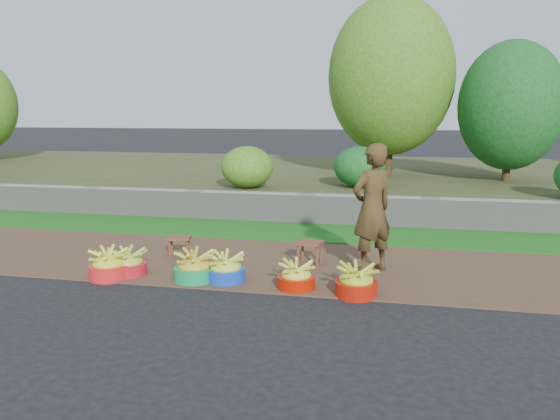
% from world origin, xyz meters
% --- Properties ---
extents(ground_plane, '(120.00, 120.00, 0.00)m').
position_xyz_m(ground_plane, '(0.00, 0.00, 0.00)').
color(ground_plane, black).
rests_on(ground_plane, ground).
extents(dirt_shoulder, '(80.00, 2.50, 0.02)m').
position_xyz_m(dirt_shoulder, '(0.00, 1.25, 0.01)').
color(dirt_shoulder, '#4E3626').
rests_on(dirt_shoulder, ground).
extents(grass_verge, '(80.00, 1.50, 0.04)m').
position_xyz_m(grass_verge, '(0.00, 3.25, 0.02)').
color(grass_verge, '#1B6218').
rests_on(grass_verge, ground).
extents(retaining_wall, '(80.00, 0.35, 0.55)m').
position_xyz_m(retaining_wall, '(0.00, 4.10, 0.28)').
color(retaining_wall, gray).
rests_on(retaining_wall, ground).
extents(earth_bank, '(80.00, 10.00, 0.50)m').
position_xyz_m(earth_bank, '(0.00, 9.00, 0.25)').
color(earth_bank, '#3E4221').
rests_on(earth_bank, ground).
extents(vegetation, '(35.78, 7.92, 4.45)m').
position_xyz_m(vegetation, '(0.42, 8.94, 2.51)').
color(vegetation, '#322713').
rests_on(vegetation, earth_bank).
extents(basin_a, '(0.50, 0.50, 0.38)m').
position_xyz_m(basin_a, '(-1.87, 0.17, 0.17)').
color(basin_a, red).
rests_on(basin_a, ground).
extents(basin_b, '(0.47, 0.47, 0.35)m').
position_xyz_m(basin_b, '(-1.70, 0.34, 0.16)').
color(basin_b, red).
rests_on(basin_b, ground).
extents(basin_c, '(0.51, 0.51, 0.38)m').
position_xyz_m(basin_c, '(-0.78, 0.28, 0.17)').
color(basin_c, '#13904B').
rests_on(basin_c, ground).
extents(basin_d, '(0.48, 0.48, 0.36)m').
position_xyz_m(basin_d, '(-0.40, 0.34, 0.16)').
color(basin_d, '#143DB7').
rests_on(basin_d, ground).
extents(basin_e, '(0.45, 0.45, 0.33)m').
position_xyz_m(basin_e, '(0.50, 0.24, 0.15)').
color(basin_e, '#AD1602').
rests_on(basin_e, ground).
extents(basin_f, '(0.48, 0.48, 0.36)m').
position_xyz_m(basin_f, '(1.20, 0.15, 0.16)').
color(basin_f, '#A51608').
rests_on(basin_f, ground).
extents(stool_left, '(0.38, 0.32, 0.29)m').
position_xyz_m(stool_left, '(-1.40, 1.30, 0.25)').
color(stool_left, brown).
rests_on(stool_left, dirt_shoulder).
extents(stool_right, '(0.39, 0.32, 0.31)m').
position_xyz_m(stool_right, '(0.49, 1.32, 0.27)').
color(stool_right, brown).
rests_on(stool_right, dirt_shoulder).
extents(vendor_woman, '(0.72, 0.70, 1.66)m').
position_xyz_m(vendor_woman, '(1.32, 1.13, 0.85)').
color(vendor_woman, black).
rests_on(vendor_woman, dirt_shoulder).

